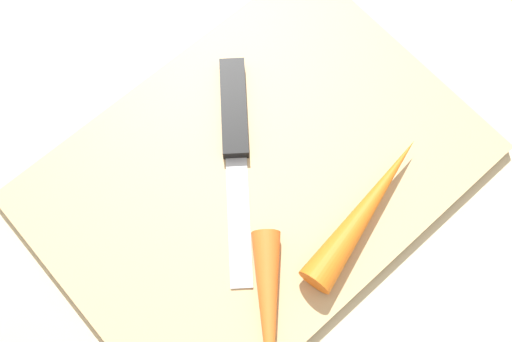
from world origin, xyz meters
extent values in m
plane|color=#C6B793|center=(0.00, 0.00, 0.00)|extent=(1.40, 1.40, 0.00)
cube|color=tan|center=(0.00, 0.00, 0.01)|extent=(0.36, 0.26, 0.01)
cube|color=#B7B7BC|center=(0.04, 0.02, 0.01)|extent=(0.08, 0.10, 0.00)
cube|color=black|center=(-0.02, -0.05, 0.02)|extent=(0.07, 0.08, 0.01)
cone|color=orange|center=(-0.04, 0.09, 0.03)|extent=(0.15, 0.06, 0.03)
cone|color=orange|center=(0.08, 0.10, 0.02)|extent=(0.11, 0.12, 0.02)
camera|label=1|loc=(0.12, 0.13, 0.51)|focal=44.24mm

